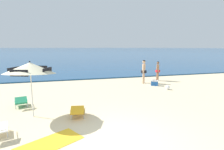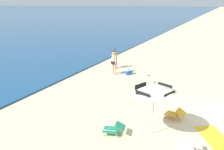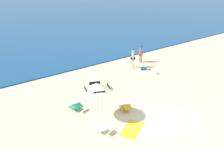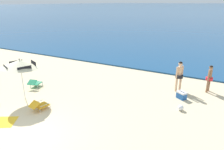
# 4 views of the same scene
# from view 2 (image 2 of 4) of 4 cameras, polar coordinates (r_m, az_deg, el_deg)

# --- Properties ---
(beach_umbrella_striped_main) EXTENTS (2.48, 2.50, 2.27)m
(beach_umbrella_striped_main) POSITION_cam_2_polar(r_m,az_deg,el_deg) (9.53, 9.96, -3.11)
(beach_umbrella_striped_main) COLOR silver
(beach_umbrella_striped_main) RESTS_ON ground
(lounge_chair_under_umbrella) EXTENTS (0.74, 0.97, 0.49)m
(lounge_chair_under_umbrella) POSITION_cam_2_polar(r_m,az_deg,el_deg) (9.31, 17.50, -15.73)
(lounge_chair_under_umbrella) COLOR white
(lounge_chair_under_umbrella) RESTS_ON ground
(lounge_chair_beside_umbrella) EXTENTS (0.73, 0.98, 0.52)m
(lounge_chair_beside_umbrella) POSITION_cam_2_polar(r_m,az_deg,el_deg) (10.02, 0.49, -12.47)
(lounge_chair_beside_umbrella) COLOR #1E7F56
(lounge_chair_beside_umbrella) RESTS_ON ground
(lounge_chair_facing_sea) EXTENTS (0.68, 0.97, 0.52)m
(lounge_chair_facing_sea) POSITION_cam_2_polar(r_m,az_deg,el_deg) (11.63, 14.67, -8.74)
(lounge_chair_facing_sea) COLOR gold
(lounge_chair_facing_sea) RESTS_ON ground
(person_standing_near_shore) EXTENTS (0.44, 0.46, 1.80)m
(person_standing_near_shore) POSITION_cam_2_polar(r_m,az_deg,el_deg) (17.95, 0.46, 3.37)
(person_standing_near_shore) COLOR #D8A87F
(person_standing_near_shore) RESTS_ON ground
(person_standing_beside) EXTENTS (0.39, 0.47, 1.61)m
(person_standing_beside) POSITION_cam_2_polar(r_m,az_deg,el_deg) (19.65, 0.62, 4.21)
(person_standing_beside) COLOR #8C6042
(person_standing_beside) RESTS_ON ground
(cooler_box) EXTENTS (0.61, 0.57, 0.43)m
(cooler_box) POSITION_cam_2_polar(r_m,az_deg,el_deg) (18.14, 3.92, 0.74)
(cooler_box) COLOR #1E56A8
(cooler_box) RESTS_ON ground
(beach_ball) EXTENTS (0.28, 0.28, 0.28)m
(beach_ball) POSITION_cam_2_polar(r_m,az_deg,el_deg) (17.93, 8.20, 0.22)
(beach_ball) COLOR white
(beach_ball) RESTS_ON ground
(beach_towel) EXTENTS (2.01, 1.68, 0.01)m
(beach_towel) POSITION_cam_2_polar(r_m,az_deg,el_deg) (10.79, 22.87, -13.26)
(beach_towel) COLOR gold
(beach_towel) RESTS_ON ground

